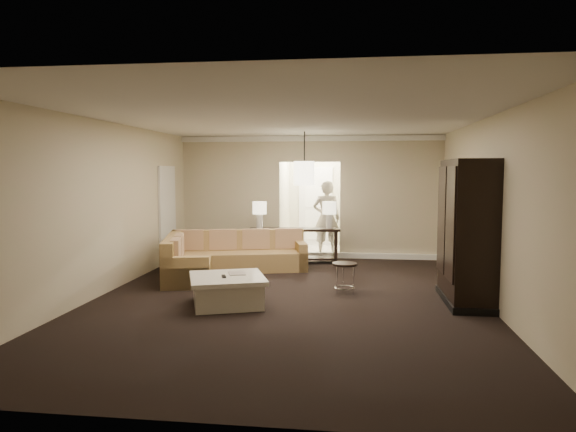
# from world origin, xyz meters

# --- Properties ---
(ground) EXTENTS (8.00, 8.00, 0.00)m
(ground) POSITION_xyz_m (0.00, 0.00, 0.00)
(ground) COLOR black
(ground) RESTS_ON ground
(wall_back) EXTENTS (6.00, 0.04, 2.80)m
(wall_back) POSITION_xyz_m (0.00, 4.00, 1.40)
(wall_back) COLOR #C2BB93
(wall_back) RESTS_ON ground
(wall_front) EXTENTS (6.00, 0.04, 2.80)m
(wall_front) POSITION_xyz_m (0.00, -4.00, 1.40)
(wall_front) COLOR #C2BB93
(wall_front) RESTS_ON ground
(wall_left) EXTENTS (0.04, 8.00, 2.80)m
(wall_left) POSITION_xyz_m (-3.00, 0.00, 1.40)
(wall_left) COLOR #C2BB93
(wall_left) RESTS_ON ground
(wall_right) EXTENTS (0.04, 8.00, 2.80)m
(wall_right) POSITION_xyz_m (3.00, 0.00, 1.40)
(wall_right) COLOR #C2BB93
(wall_right) RESTS_ON ground
(ceiling) EXTENTS (6.00, 8.00, 0.02)m
(ceiling) POSITION_xyz_m (0.00, 0.00, 2.80)
(ceiling) COLOR silver
(ceiling) RESTS_ON wall_back
(crown_molding) EXTENTS (6.00, 0.10, 0.12)m
(crown_molding) POSITION_xyz_m (0.00, 3.95, 2.73)
(crown_molding) COLOR white
(crown_molding) RESTS_ON wall_back
(baseboard) EXTENTS (6.00, 0.10, 0.12)m
(baseboard) POSITION_xyz_m (0.00, 3.95, 0.06)
(baseboard) COLOR white
(baseboard) RESTS_ON ground
(side_door) EXTENTS (0.05, 0.90, 2.10)m
(side_door) POSITION_xyz_m (-2.97, 2.80, 1.05)
(side_door) COLOR white
(side_door) RESTS_ON ground
(foyer) EXTENTS (1.44, 2.02, 2.80)m
(foyer) POSITION_xyz_m (0.00, 5.34, 1.30)
(foyer) COLOR white
(foyer) RESTS_ON ground
(sectional_sofa) EXTENTS (2.83, 2.66, 0.81)m
(sectional_sofa) POSITION_xyz_m (-1.51, 1.84, 0.32)
(sectional_sofa) COLOR brown
(sectional_sofa) RESTS_ON ground
(coffee_table) EXTENTS (1.38, 1.38, 0.45)m
(coffee_table) POSITION_xyz_m (-0.85, -0.43, 0.22)
(coffee_table) COLOR silver
(coffee_table) RESTS_ON ground
(console_table) EXTENTS (1.99, 0.68, 0.76)m
(console_table) POSITION_xyz_m (-0.26, 3.20, 0.45)
(console_table) COLOR black
(console_table) RESTS_ON ground
(armoire) EXTENTS (0.64, 1.50, 2.16)m
(armoire) POSITION_xyz_m (2.69, 0.14, 1.04)
(armoire) COLOR black
(armoire) RESTS_ON ground
(drink_table) EXTENTS (0.40, 0.40, 0.50)m
(drink_table) POSITION_xyz_m (0.87, 0.51, 0.36)
(drink_table) COLOR black
(drink_table) RESTS_ON ground
(table_lamp_left) EXTENTS (0.30, 0.30, 0.58)m
(table_lamp_left) POSITION_xyz_m (-1.01, 3.11, 1.14)
(table_lamp_left) COLOR silver
(table_lamp_left) RESTS_ON console_table
(table_lamp_right) EXTENTS (0.30, 0.30, 0.58)m
(table_lamp_right) POSITION_xyz_m (0.49, 3.29, 1.14)
(table_lamp_right) COLOR silver
(table_lamp_right) RESTS_ON console_table
(pendant_light) EXTENTS (0.38, 0.38, 1.09)m
(pendant_light) POSITION_xyz_m (0.00, 2.70, 1.95)
(pendant_light) COLOR black
(pendant_light) RESTS_ON ceiling
(person) EXTENTS (0.72, 0.49, 1.96)m
(person) POSITION_xyz_m (0.38, 4.30, 0.98)
(person) COLOR beige
(person) RESTS_ON ground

